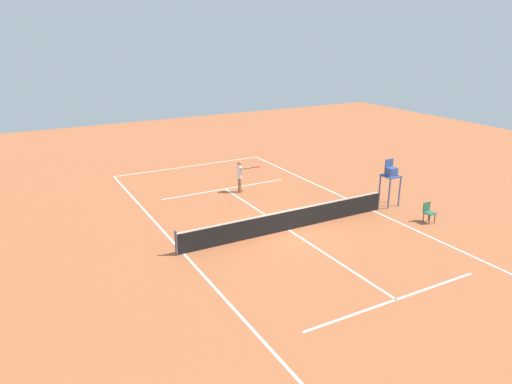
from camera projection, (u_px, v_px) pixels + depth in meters
The scene contains 7 objects.
ground_plane at pixel (289, 230), 21.32m from camera, with size 60.00×60.00×0.00m, color #B76038.
court_lines at pixel (289, 230), 21.32m from camera, with size 10.11×24.37×0.01m.
tennis_net at pixel (289, 220), 21.16m from camera, with size 10.71×0.10×1.07m.
player_serving at pixel (240, 174), 25.98m from camera, with size 1.28×0.68×1.78m.
tennis_ball at pixel (231, 204), 24.44m from camera, with size 0.07×0.07×0.07m, color #CCE033.
umpire_chair at pixel (391, 175), 23.86m from camera, with size 0.80×0.80×2.41m.
courtside_chair_near at pixel (429, 211), 22.03m from camera, with size 0.44×0.46×0.95m.
Camera 1 is at (10.75, 16.49, 8.50)m, focal length 33.19 mm.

